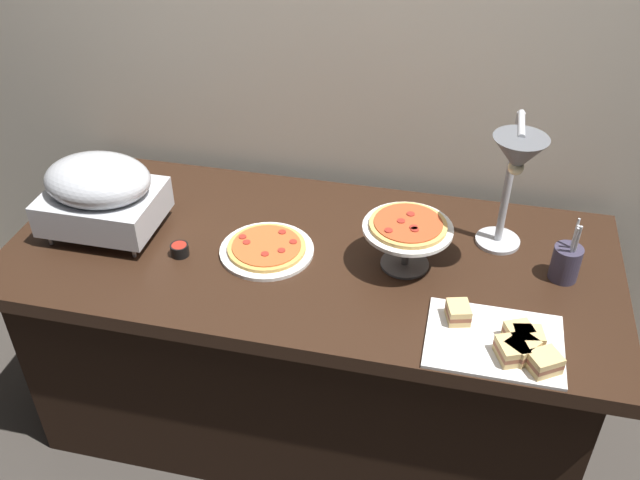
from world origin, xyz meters
The scene contains 10 objects.
ground_plane centered at (0.00, 0.00, 0.00)m, with size 8.00×8.00×0.00m, color #38332D.
back_wall centered at (0.00, 0.50, 1.20)m, with size 4.40×0.04×2.40m, color beige.
buffet_table centered at (0.00, 0.00, 0.39)m, with size 1.90×0.84×0.76m.
chafing_dish centered at (-0.67, -0.03, 0.91)m, with size 0.36×0.27×0.26m.
heat_lamp centered at (0.57, 0.06, 1.11)m, with size 0.15×0.30×0.46m.
pizza_plate_front centered at (-0.13, -0.03, 0.77)m, with size 0.29×0.29×0.03m.
pizza_plate_center centered at (0.30, 0.00, 0.89)m, with size 0.27×0.27×0.16m.
sandwich_platter centered at (0.60, -0.29, 0.78)m, with size 0.36×0.27×0.06m.
sauce_cup_near centered at (-0.39, -0.11, 0.78)m, with size 0.06×0.06×0.04m.
utensil_holder centered at (0.76, 0.04, 0.82)m, with size 0.08×0.08×0.21m.
Camera 1 is at (0.42, -1.69, 2.09)m, focal length 39.34 mm.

